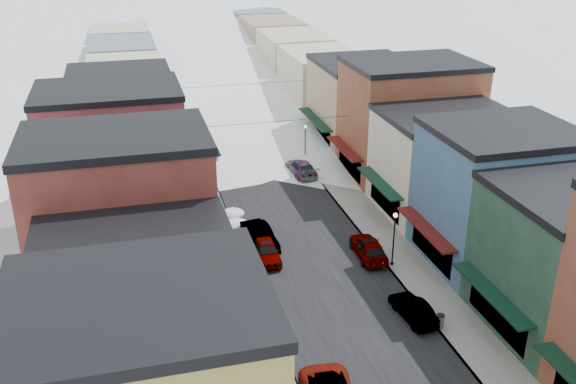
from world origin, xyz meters
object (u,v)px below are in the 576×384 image
car_green_sedan (413,309)px  trash_can (440,321)px  car_dark_hatch (260,236)px  car_silver_sedan (266,251)px  streetlamp_near (394,232)px

car_green_sedan → trash_can: size_ratio=4.73×
trash_can → car_dark_hatch: bearing=122.1°
car_green_sedan → car_silver_sedan: bearing=-58.4°
car_green_sedan → streetlamp_near: 7.17m
car_silver_sedan → car_dark_hatch: size_ratio=0.89×
streetlamp_near → car_silver_sedan: bearing=159.3°
car_green_sedan → streetlamp_near: (1.41, 6.70, 2.13)m
car_dark_hatch → car_green_sedan: 14.50m
trash_can → streetlamp_near: size_ratio=0.21×
car_silver_sedan → car_green_sedan: bearing=-51.5°
car_silver_sedan → car_dark_hatch: bearing=91.7°
car_dark_hatch → trash_can: size_ratio=5.58×
car_silver_sedan → car_green_sedan: car_silver_sedan is taller
car_silver_sedan → trash_can: bearing=-51.3°
car_silver_sedan → car_green_sedan: (7.53, -10.07, -0.06)m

